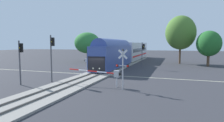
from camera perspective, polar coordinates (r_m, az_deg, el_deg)
name	(u,v)px	position (r m, az deg, el deg)	size (l,w,h in m)	color
ground_plane	(97,75)	(28.37, -4.43, -4.15)	(220.00, 220.00, 0.00)	#333338
road_centre_stripe	(97,75)	(28.37, -4.43, -4.14)	(44.00, 0.20, 0.01)	beige
railway_track	(97,74)	(28.35, -4.44, -3.96)	(4.40, 80.00, 0.32)	gray
commuter_train	(127,51)	(45.34, 4.62, 2.89)	(3.04, 40.13, 5.16)	#384C93
crossing_gate_near	(110,74)	(20.20, -0.57, -3.85)	(6.21, 0.40, 1.80)	#B7B7BC
crossing_signal_mast	(123,65)	(18.82, 3.26, -1.13)	(1.36, 0.44, 4.15)	#B2B2B7
crossing_gate_far	(89,61)	(36.32, -6.84, 0.11)	(5.50, 0.40, 1.80)	#B7B7BC
traffic_signal_median	(52,51)	(23.58, -17.74, 2.97)	(0.53, 0.38, 5.65)	#4C4C51
traffic_signal_far_side	(143,51)	(35.34, 9.29, 2.97)	(0.53, 0.38, 4.87)	#4C4C51
traffic_signal_near_left	(20,55)	(23.17, -25.99, 1.54)	(0.53, 0.38, 4.97)	#4C4C51
oak_behind_train	(87,43)	(48.69, -7.48, 5.45)	(6.50, 6.50, 7.52)	#4C3828
oak_far_right	(181,33)	(46.40, 20.02, 8.04)	(6.79, 6.79, 11.03)	brown
maple_right_background	(209,44)	(43.20, 27.24, 4.69)	(4.82, 4.82, 7.27)	brown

